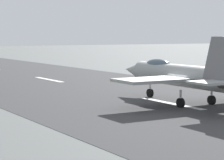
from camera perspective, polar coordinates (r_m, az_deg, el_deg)
name	(u,v)px	position (r m, az deg, el deg)	size (l,w,h in m)	color
ground_plane	(177,105)	(40.49, 7.59, -2.88)	(400.00, 400.00, 0.00)	slate
runway_strip	(177,105)	(40.48, 7.60, -2.87)	(240.00, 26.00, 0.02)	#39393A
fighter_jet	(183,75)	(41.10, 8.25, 0.60)	(16.67, 13.22, 5.59)	gray
crew_person	(142,75)	(59.27, 3.48, 0.57)	(0.48, 0.59, 1.65)	#1E2338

